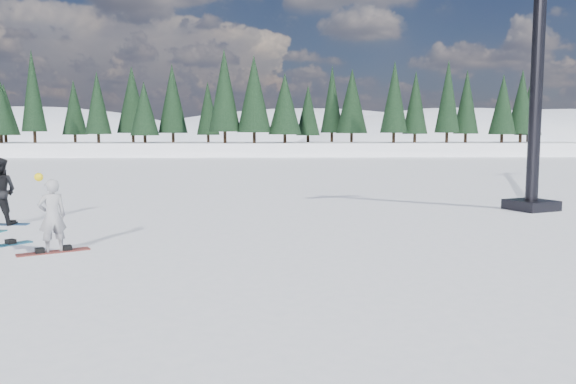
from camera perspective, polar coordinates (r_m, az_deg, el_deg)
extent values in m
plane|color=white|center=(14.48, -19.45, -4.70)|extent=(420.00, 420.00, 0.00)
cube|color=white|center=(68.82, -5.86, 2.94)|extent=(90.00, 14.00, 5.00)
ellipsoid|color=white|center=(198.71, -24.24, 0.76)|extent=(143.00, 110.00, 49.50)
ellipsoid|color=white|center=(214.86, 1.91, 1.36)|extent=(182.00, 140.00, 53.20)
ellipsoid|color=white|center=(225.59, 25.66, 1.19)|extent=(156.00, 120.00, 50.40)
ellipsoid|color=white|center=(173.47, 16.45, 0.77)|extent=(117.00, 90.00, 45.00)
cone|color=black|center=(74.75, -25.85, 7.41)|extent=(3.20, 3.20, 7.50)
cone|color=black|center=(73.56, -23.57, 7.54)|extent=(3.20, 3.20, 7.50)
cone|color=black|center=(72.48, -21.22, 7.66)|extent=(3.20, 3.20, 7.50)
cone|color=black|center=(71.53, -18.80, 7.78)|extent=(3.20, 3.20, 7.50)
cone|color=black|center=(70.70, -16.31, 7.88)|extent=(3.20, 3.20, 7.50)
cone|color=black|center=(70.01, -13.77, 7.97)|extent=(3.20, 3.20, 7.50)
cone|color=black|center=(69.46, -11.19, 8.04)|extent=(3.20, 3.20, 7.50)
cone|color=black|center=(69.04, -8.56, 8.10)|extent=(3.20, 3.20, 7.50)
cone|color=black|center=(68.78, -5.91, 8.15)|extent=(3.20, 3.20, 7.50)
cone|color=black|center=(68.65, -3.25, 8.17)|extent=(3.20, 3.20, 7.50)
cone|color=black|center=(68.68, -0.58, 8.18)|extent=(3.20, 3.20, 7.50)
cone|color=black|center=(68.84, 2.08, 8.17)|extent=(3.20, 3.20, 7.50)
cone|color=black|center=(69.16, 4.73, 8.14)|extent=(3.20, 3.20, 7.50)
cone|color=black|center=(69.61, 7.34, 8.10)|extent=(3.20, 3.20, 7.50)
cone|color=black|center=(70.21, 9.92, 8.04)|extent=(3.20, 3.20, 7.50)
cone|color=black|center=(70.94, 12.44, 7.97)|extent=(3.20, 3.20, 7.50)
cone|color=black|center=(71.81, 14.91, 7.88)|extent=(3.20, 3.20, 7.50)
cone|color=black|center=(72.80, 17.31, 7.79)|extent=(3.20, 3.20, 7.50)
cone|color=black|center=(73.91, 19.65, 7.68)|extent=(3.20, 3.20, 7.50)
cone|color=black|center=(75.14, 21.91, 7.56)|extent=(3.20, 3.20, 7.50)
cone|color=black|center=(76.49, 24.09, 7.44)|extent=(3.20, 3.20, 7.50)
cylinder|color=black|center=(20.77, 23.97, 10.77)|extent=(0.41, 0.41, 9.04)
cube|color=black|center=(20.83, 23.46, -1.22)|extent=(1.76, 1.76, 0.34)
imported|color=#AFAEB4|center=(13.23, -22.84, -2.27)|extent=(0.70, 0.65, 1.61)
sphere|color=yellow|center=(13.10, -24.00, 1.40)|extent=(0.18, 0.18, 0.18)
imported|color=black|center=(17.88, -27.23, 0.05)|extent=(1.00, 0.82, 1.92)
cube|color=#9E3222|center=(13.36, -22.70, -5.63)|extent=(1.44, 0.98, 0.03)
cube|color=navy|center=(17.99, -27.09, -2.94)|extent=(1.51, 0.33, 0.03)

